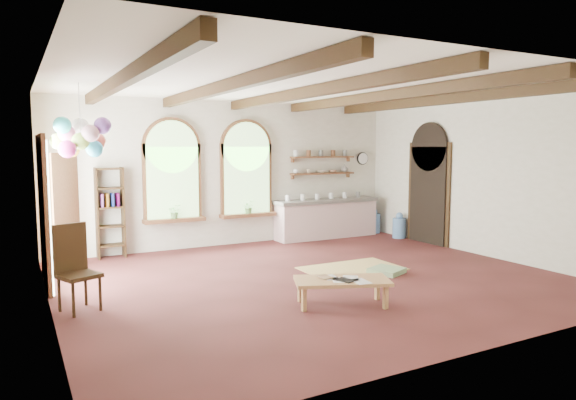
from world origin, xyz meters
TOP-DOWN VIEW (x-y plane):
  - floor at (0.00, 0.00)m, footprint 8.00×8.00m
  - ceiling_beams at (0.00, 0.00)m, footprint 6.20×6.80m
  - window_left at (-1.40, 3.43)m, footprint 1.30×0.28m
  - window_right at (0.30, 3.43)m, footprint 1.30×0.28m
  - left_doorway at (-3.95, 1.80)m, footprint 0.10×1.90m
  - right_doorway at (3.95, 1.50)m, footprint 0.10×1.30m
  - kitchen_counter at (2.30, 3.20)m, footprint 2.68×0.62m
  - wall_shelf_lower at (2.30, 3.38)m, footprint 1.70×0.24m
  - wall_shelf_upper at (2.30, 3.38)m, footprint 1.70×0.24m
  - wall_clock at (3.55, 3.45)m, footprint 0.32×0.04m
  - bookshelf at (-2.70, 3.32)m, footprint 0.53×0.32m
  - coffee_table at (-0.40, -1.43)m, footprint 1.44×1.06m
  - side_chair at (-3.66, 0.05)m, footprint 0.61×0.61m
  - floor_mat at (0.96, 0.24)m, footprint 1.77×1.10m
  - floor_cushion at (1.32, -0.30)m, footprint 0.67×0.67m
  - water_jug_a at (3.75, 3.20)m, footprint 0.32×0.32m
  - water_jug_b at (3.82, 2.30)m, footprint 0.32×0.32m
  - balloon_cluster at (-3.40, 1.43)m, footprint 0.87×0.87m
  - table_book at (-0.66, -1.27)m, footprint 0.16×0.24m
  - tablet at (-0.42, -1.52)m, footprint 0.25×0.30m
  - potted_plant_left at (-1.40, 3.32)m, footprint 0.27×0.23m
  - potted_plant_right at (0.30, 3.32)m, footprint 0.27×0.23m
  - shelf_cup_a at (1.55, 3.38)m, footprint 0.12×0.10m
  - shelf_cup_b at (1.90, 3.38)m, footprint 0.10×0.10m
  - shelf_bowl_a at (2.25, 3.38)m, footprint 0.22×0.22m
  - shelf_bowl_b at (2.60, 3.38)m, footprint 0.20×0.20m
  - shelf_vase at (2.95, 3.38)m, footprint 0.18×0.18m

SIDE VIEW (x-z plane):
  - floor at x=0.00m, z-range 0.00..0.00m
  - floor_mat at x=0.96m, z-range 0.00..0.02m
  - floor_cushion at x=1.32m, z-range 0.00..0.09m
  - water_jug_b at x=3.82m, z-range -0.04..0.58m
  - water_jug_a at x=3.75m, z-range -0.04..0.58m
  - coffee_table at x=-0.40m, z-range 0.14..0.52m
  - side_chair at x=-3.66m, z-range -0.25..0.93m
  - tablet at x=-0.42m, z-range 0.37..0.38m
  - table_book at x=-0.66m, z-range 0.37..0.39m
  - kitchen_counter at x=2.30m, z-range 0.01..0.95m
  - potted_plant_left at x=-1.40m, z-range 0.70..1.00m
  - potted_plant_right at x=0.30m, z-range 0.70..1.00m
  - bookshelf at x=-2.70m, z-range 0.00..1.80m
  - right_doorway at x=3.95m, z-range -0.10..2.30m
  - left_doorway at x=-3.95m, z-range -0.10..2.40m
  - wall_shelf_lower at x=2.30m, z-range 1.53..1.57m
  - shelf_bowl_a at x=2.25m, z-range 1.57..1.62m
  - shelf_bowl_b at x=2.60m, z-range 1.57..1.63m
  - shelf_cup_b at x=1.90m, z-range 1.57..1.66m
  - shelf_cup_a at x=1.55m, z-range 1.57..1.67m
  - window_left at x=-1.40m, z-range 0.53..2.73m
  - window_right at x=0.30m, z-range 0.53..2.73m
  - shelf_vase at x=2.95m, z-range 1.57..1.76m
  - wall_clock at x=3.55m, z-range 1.74..2.06m
  - wall_shelf_upper at x=2.30m, z-range 1.93..1.97m
  - balloon_cluster at x=-3.40m, z-range 1.77..2.93m
  - ceiling_beams at x=0.00m, z-range 3.01..3.19m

